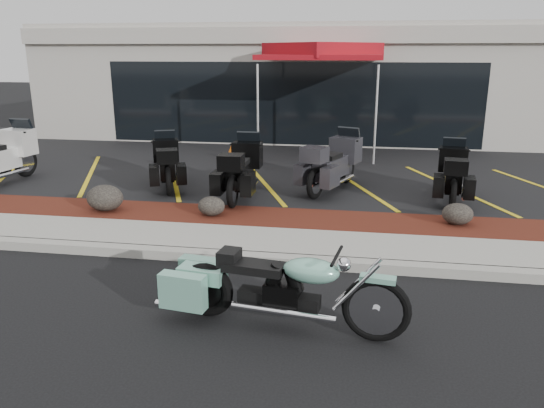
% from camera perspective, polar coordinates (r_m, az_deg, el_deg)
% --- Properties ---
extents(ground, '(90.00, 90.00, 0.00)m').
position_cam_1_polar(ground, '(7.56, -8.82, -8.53)').
color(ground, black).
rests_on(ground, ground).
extents(curb, '(24.00, 0.25, 0.15)m').
position_cam_1_polar(curb, '(8.32, -6.94, -5.53)').
color(curb, gray).
rests_on(curb, ground).
extents(sidewalk, '(24.00, 1.20, 0.15)m').
position_cam_1_polar(sidewalk, '(8.95, -5.70, -3.91)').
color(sidewalk, gray).
rests_on(sidewalk, ground).
extents(mulch_bed, '(24.00, 1.20, 0.16)m').
position_cam_1_polar(mulch_bed, '(10.04, -3.95, -1.57)').
color(mulch_bed, '#3B0D0D').
rests_on(mulch_bed, ground).
extents(upper_lot, '(26.00, 9.60, 0.15)m').
position_cam_1_polar(upper_lot, '(15.19, 0.70, 4.54)').
color(upper_lot, black).
rests_on(upper_lot, ground).
extents(dealership_building, '(18.00, 8.16, 4.00)m').
position_cam_1_polar(dealership_building, '(21.12, 3.35, 13.07)').
color(dealership_building, '#ACA79B').
rests_on(dealership_building, ground).
extents(boulder_left, '(0.71, 0.59, 0.50)m').
position_cam_1_polar(boulder_left, '(10.69, -17.53, 0.64)').
color(boulder_left, black).
rests_on(boulder_left, mulch_bed).
extents(boulder_mid, '(0.51, 0.43, 0.36)m').
position_cam_1_polar(boulder_mid, '(9.96, -6.53, -0.22)').
color(boulder_mid, black).
rests_on(boulder_mid, mulch_bed).
extents(boulder_right, '(0.54, 0.45, 0.38)m').
position_cam_1_polar(boulder_right, '(9.95, 19.34, -1.02)').
color(boulder_right, black).
rests_on(boulder_right, mulch_bed).
extents(hero_cruiser, '(2.96, 1.13, 1.02)m').
position_cam_1_polar(hero_cruiser, '(6.00, 11.19, -10.12)').
color(hero_cruiser, '#77B9A1').
rests_on(hero_cruiser, ground).
extents(touring_white, '(1.28, 2.57, 1.43)m').
position_cam_1_polar(touring_white, '(14.28, -25.15, 5.49)').
color(touring_white, silver).
rests_on(touring_white, upper_lot).
extents(touring_black_front, '(1.49, 2.21, 1.20)m').
position_cam_1_polar(touring_black_front, '(12.89, -11.34, 5.18)').
color(touring_black_front, black).
rests_on(touring_black_front, upper_lot).
extents(touring_black_mid, '(0.85, 2.21, 1.28)m').
position_cam_1_polar(touring_black_mid, '(11.86, -2.53, 4.75)').
color(touring_black_mid, black).
rests_on(touring_black_mid, upper_lot).
extents(touring_grey, '(1.64, 2.42, 1.31)m').
position_cam_1_polar(touring_grey, '(12.44, 8.13, 5.22)').
color(touring_grey, '#2F2E33').
rests_on(touring_grey, upper_lot).
extents(touring_black_rear, '(1.04, 2.14, 1.20)m').
position_cam_1_polar(touring_black_rear, '(12.22, 18.81, 4.04)').
color(touring_black_rear, black).
rests_on(touring_black_rear, upper_lot).
extents(traffic_cone, '(0.39, 0.39, 0.43)m').
position_cam_1_polar(traffic_cone, '(15.24, -4.34, 5.66)').
color(traffic_cone, '#CD5406').
rests_on(traffic_cone, upper_lot).
extents(popup_canopy, '(4.19, 4.19, 3.21)m').
position_cam_1_polar(popup_canopy, '(16.16, 5.37, 15.85)').
color(popup_canopy, silver).
rests_on(popup_canopy, upper_lot).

